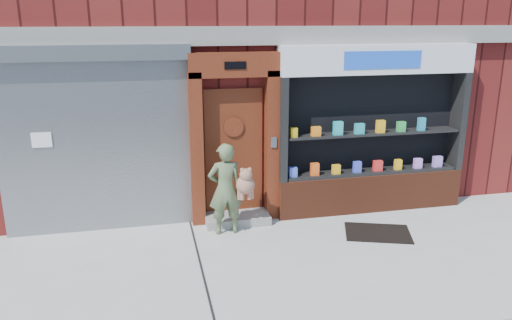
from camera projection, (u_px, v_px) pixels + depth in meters
name	position (u px, v px, depth m)	size (l,w,h in m)	color
ground	(309.00, 263.00, 7.24)	(80.00, 80.00, 0.00)	#9E9E99
shutter_bay	(95.00, 129.00, 7.94)	(3.10, 0.30, 3.04)	gray
red_door_bay	(235.00, 139.00, 8.43)	(1.52, 0.58, 2.90)	#4C1A0D
pharmacy_bay	(372.00, 137.00, 8.93)	(3.50, 0.41, 3.00)	#622917
woman	(228.00, 188.00, 8.07)	(0.77, 0.40, 1.53)	#576744
doormat	(378.00, 233.00, 8.23)	(1.05, 0.73, 0.03)	black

